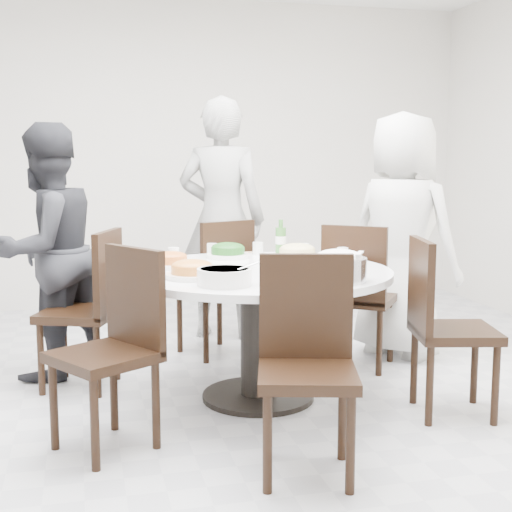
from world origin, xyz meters
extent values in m
cube|color=silver|center=(0.00, 0.00, 0.00)|extent=(6.00, 6.00, 0.01)
cube|color=silver|center=(0.00, 3.00, 1.40)|extent=(6.00, 0.01, 2.80)
cylinder|color=white|center=(0.31, 0.19, 0.38)|extent=(1.50, 1.50, 0.75)
cube|color=black|center=(1.13, 0.66, 0.47)|extent=(0.59, 0.59, 0.95)
cube|color=black|center=(0.24, 1.18, 0.47)|extent=(0.55, 0.55, 0.95)
cube|color=black|center=(-0.67, 0.65, 0.47)|extent=(0.54, 0.54, 0.95)
cube|color=black|center=(-0.56, -0.32, 0.47)|extent=(0.58, 0.58, 0.95)
cube|color=black|center=(0.28, -0.83, 0.47)|extent=(0.52, 0.52, 0.95)
cube|color=black|center=(1.27, -0.30, 0.47)|extent=(0.50, 0.50, 0.95)
imported|color=silver|center=(1.50, 0.84, 0.84)|extent=(0.91, 0.98, 1.68)
imported|color=black|center=(0.39, 1.64, 0.91)|extent=(0.78, 0.67, 1.82)
imported|color=black|center=(-0.86, 0.93, 0.79)|extent=(0.97, 0.96, 1.59)
cylinder|color=white|center=(0.24, 0.69, 0.78)|extent=(0.27, 0.27, 0.07)
cylinder|color=white|center=(0.65, 0.53, 0.79)|extent=(0.28, 0.28, 0.08)
cylinder|color=white|center=(-0.15, 0.38, 0.78)|extent=(0.24, 0.24, 0.06)
cylinder|color=white|center=(0.73, 0.04, 0.78)|extent=(0.26, 0.26, 0.06)
cylinder|color=white|center=(-0.09, 0.00, 0.79)|extent=(0.28, 0.28, 0.07)
cylinder|color=silver|center=(0.62, -0.28, 0.81)|extent=(0.29, 0.29, 0.12)
cylinder|color=white|center=(0.03, -0.24, 0.79)|extent=(0.27, 0.27, 0.08)
cylinder|color=#35712D|center=(0.59, 0.70, 0.87)|extent=(0.07, 0.07, 0.23)
cylinder|color=white|center=(0.28, 0.83, 0.79)|extent=(0.07, 0.07, 0.08)
camera|label=1|loc=(-0.65, -3.63, 1.38)|focal=50.00mm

